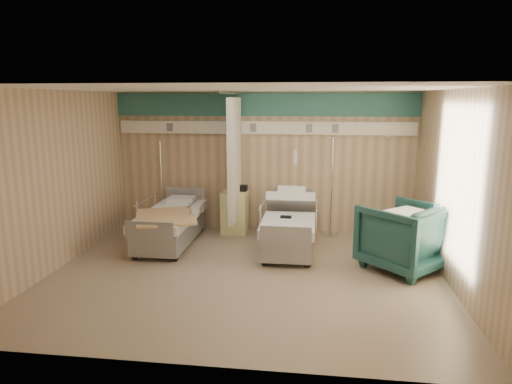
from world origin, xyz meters
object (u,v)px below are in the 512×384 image
iv_stand_right (331,216)px  visitor_armchair (404,237)px  bed_right (289,232)px  bedside_cabinet (235,212)px  bed_left (171,228)px  iv_stand_left (163,211)px

iv_stand_right → visitor_armchair: bearing=-57.4°
bed_right → visitor_armchair: bearing=-22.0°
bedside_cabinet → visitor_armchair: (3.00, -1.65, 0.11)m
bed_left → iv_stand_right: (2.96, 0.96, 0.08)m
bedside_cabinet → iv_stand_left: 1.53m
bed_right → iv_stand_left: iv_stand_left is taller
visitor_armchair → iv_stand_right: iv_stand_right is taller
bed_right → visitor_armchair: visitor_armchair is taller
visitor_armchair → bed_left: bearing=-55.1°
bed_left → iv_stand_right: size_ratio=1.11×
bed_left → bedside_cabinet: 1.39m
bed_right → bedside_cabinet: (-1.15, 0.90, 0.11)m
bedside_cabinet → visitor_armchair: visitor_armchair is taller
bedside_cabinet → iv_stand_left: bearing=177.0°
iv_stand_right → iv_stand_left: 3.44m
visitor_armchair → iv_stand_left: (-4.53, 1.73, -0.15)m
bed_right → bed_left: (-2.20, 0.00, 0.00)m
bedside_cabinet → visitor_armchair: bearing=-28.8°
bed_right → bedside_cabinet: size_ratio=2.54×
iv_stand_right → iv_stand_left: size_ratio=1.05×
bedside_cabinet → bed_left: bearing=-139.4°
bedside_cabinet → iv_stand_left: (-1.53, 0.08, -0.05)m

